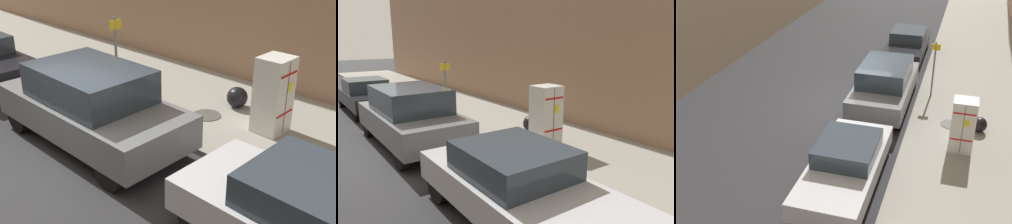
% 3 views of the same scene
% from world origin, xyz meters
% --- Properties ---
extents(ground_plane, '(80.00, 80.00, 0.00)m').
position_xyz_m(ground_plane, '(0.00, 0.00, 0.00)').
color(ground_plane, '#28282B').
extents(sidewalk_slab, '(4.22, 44.00, 0.13)m').
position_xyz_m(sidewalk_slab, '(-4.43, 0.00, 0.06)').
color(sidewalk_slab, gray).
rests_on(sidewalk_slab, ground).
extents(discarded_refrigerator, '(0.73, 0.65, 1.73)m').
position_xyz_m(discarded_refrigerator, '(-4.15, 2.30, 0.99)').
color(discarded_refrigerator, silver).
rests_on(discarded_refrigerator, sidewalk_slab).
extents(manhole_cover, '(0.70, 0.70, 0.02)m').
position_xyz_m(manhole_cover, '(-3.77, 0.78, 0.14)').
color(manhole_cover, '#47443F').
rests_on(manhole_cover, sidewalk_slab).
extents(street_sign_post, '(0.36, 0.07, 2.24)m').
position_xyz_m(street_sign_post, '(-2.83, -1.48, 1.39)').
color(street_sign_post, slate).
rests_on(street_sign_post, sidewalk_slab).
extents(trash_bag, '(0.54, 0.54, 0.54)m').
position_xyz_m(trash_bag, '(-4.70, 0.99, 0.40)').
color(trash_bag, black).
rests_on(trash_bag, sidewalk_slab).
extents(parked_sedan_dark, '(1.81, 4.42, 1.40)m').
position_xyz_m(parked_sedan_dark, '(-1.15, -5.90, 0.73)').
color(parked_sedan_dark, black).
rests_on(parked_sedan_dark, ground).
extents(parked_suv_gray, '(2.00, 4.56, 1.75)m').
position_xyz_m(parked_suv_gray, '(-1.15, -0.30, 0.91)').
color(parked_suv_gray, slate).
rests_on(parked_suv_gray, ground).
extents(parked_sedan_silver, '(1.82, 4.44, 1.40)m').
position_xyz_m(parked_sedan_silver, '(-1.15, 4.98, 0.73)').
color(parked_sedan_silver, silver).
rests_on(parked_sedan_silver, ground).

